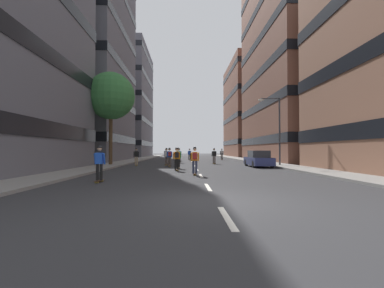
{
  "coord_description": "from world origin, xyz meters",
  "views": [
    {
      "loc": [
        -0.97,
        -8.17,
        1.57
      ],
      "look_at": [
        0.0,
        27.99,
        2.39
      ],
      "focal_mm": 24.75,
      "sensor_mm": 36.0,
      "label": 1
    }
  ],
  "objects_px": {
    "parked_car_near": "(258,159)",
    "street_tree_near": "(111,96)",
    "streetlamp_right": "(276,123)",
    "skater_10": "(214,155)",
    "skater_1": "(222,153)",
    "skater_5": "(167,156)",
    "skater_4": "(99,162)",
    "skater_11": "(190,154)",
    "skater_6": "(177,157)",
    "skater_13": "(195,159)",
    "skater_0": "(178,154)",
    "skater_9": "(179,155)",
    "skater_12": "(170,156)",
    "skater_8": "(136,156)",
    "skater_7": "(178,157)",
    "skater_3": "(166,153)",
    "skater_2": "(169,155)"
  },
  "relations": [
    {
      "from": "skater_7",
      "to": "skater_1",
      "type": "bearing_deg",
      "value": 71.6
    },
    {
      "from": "skater_6",
      "to": "skater_11",
      "type": "xyz_separation_m",
      "value": [
        1.33,
        19.99,
        -0.03
      ]
    },
    {
      "from": "skater_5",
      "to": "skater_4",
      "type": "bearing_deg",
      "value": -99.17
    },
    {
      "from": "skater_3",
      "to": "skater_4",
      "type": "relative_size",
      "value": 1.0
    },
    {
      "from": "skater_8",
      "to": "skater_12",
      "type": "bearing_deg",
      "value": -24.1
    },
    {
      "from": "skater_2",
      "to": "skater_11",
      "type": "height_order",
      "value": "same"
    },
    {
      "from": "street_tree_near",
      "to": "skater_11",
      "type": "relative_size",
      "value": 5.2
    },
    {
      "from": "skater_1",
      "to": "skater_4",
      "type": "bearing_deg",
      "value": -109.12
    },
    {
      "from": "streetlamp_right",
      "to": "skater_12",
      "type": "xyz_separation_m",
      "value": [
        -10.22,
        -0.12,
        -3.12
      ]
    },
    {
      "from": "skater_3",
      "to": "skater_4",
      "type": "height_order",
      "value": "same"
    },
    {
      "from": "parked_car_near",
      "to": "skater_10",
      "type": "bearing_deg",
      "value": 125.69
    },
    {
      "from": "skater_4",
      "to": "skater_6",
      "type": "relative_size",
      "value": 1.0
    },
    {
      "from": "parked_car_near",
      "to": "skater_11",
      "type": "relative_size",
      "value": 2.47
    },
    {
      "from": "streetlamp_right",
      "to": "skater_10",
      "type": "distance_m",
      "value": 7.68
    },
    {
      "from": "skater_8",
      "to": "skater_11",
      "type": "relative_size",
      "value": 1.0
    },
    {
      "from": "skater_5",
      "to": "streetlamp_right",
      "type": "bearing_deg",
      "value": -10.08
    },
    {
      "from": "skater_8",
      "to": "skater_10",
      "type": "height_order",
      "value": "same"
    },
    {
      "from": "skater_6",
      "to": "skater_12",
      "type": "distance_m",
      "value": 5.07
    },
    {
      "from": "skater_4",
      "to": "skater_13",
      "type": "xyz_separation_m",
      "value": [
        4.78,
        3.59,
        0.03
      ]
    },
    {
      "from": "street_tree_near",
      "to": "skater_1",
      "type": "height_order",
      "value": "street_tree_near"
    },
    {
      "from": "skater_1",
      "to": "skater_13",
      "type": "bearing_deg",
      "value": -101.7
    },
    {
      "from": "skater_4",
      "to": "skater_0",
      "type": "bearing_deg",
      "value": 82.39
    },
    {
      "from": "skater_4",
      "to": "skater_7",
      "type": "distance_m",
      "value": 10.18
    },
    {
      "from": "skater_5",
      "to": "skater_3",
      "type": "bearing_deg",
      "value": 94.37
    },
    {
      "from": "skater_8",
      "to": "skater_5",
      "type": "bearing_deg",
      "value": 9.25
    },
    {
      "from": "skater_1",
      "to": "skater_5",
      "type": "xyz_separation_m",
      "value": [
        -7.74,
        -14.78,
        -0.03
      ]
    },
    {
      "from": "skater_2",
      "to": "skater_6",
      "type": "height_order",
      "value": "same"
    },
    {
      "from": "streetlamp_right",
      "to": "skater_7",
      "type": "relative_size",
      "value": 3.65
    },
    {
      "from": "parked_car_near",
      "to": "skater_12",
      "type": "xyz_separation_m",
      "value": [
        -8.33,
        0.53,
        0.32
      ]
    },
    {
      "from": "skater_3",
      "to": "skater_9",
      "type": "bearing_deg",
      "value": -79.08
    },
    {
      "from": "skater_4",
      "to": "skater_11",
      "type": "height_order",
      "value": "same"
    },
    {
      "from": "street_tree_near",
      "to": "skater_9",
      "type": "bearing_deg",
      "value": 38.95
    },
    {
      "from": "skater_2",
      "to": "skater_12",
      "type": "height_order",
      "value": "same"
    },
    {
      "from": "skater_0",
      "to": "skater_8",
      "type": "distance_m",
      "value": 11.09
    },
    {
      "from": "street_tree_near",
      "to": "skater_8",
      "type": "distance_m",
      "value": 6.53
    },
    {
      "from": "skater_7",
      "to": "skater_10",
      "type": "xyz_separation_m",
      "value": [
        3.86,
        7.05,
        -0.03
      ]
    },
    {
      "from": "streetlamp_right",
      "to": "skater_0",
      "type": "relative_size",
      "value": 3.65
    },
    {
      "from": "streetlamp_right",
      "to": "skater_1",
      "type": "relative_size",
      "value": 3.65
    },
    {
      "from": "skater_4",
      "to": "skater_11",
      "type": "relative_size",
      "value": 1.0
    },
    {
      "from": "skater_6",
      "to": "skater_10",
      "type": "bearing_deg",
      "value": 67.63
    },
    {
      "from": "skater_3",
      "to": "skater_13",
      "type": "distance_m",
      "value": 29.39
    },
    {
      "from": "skater_9",
      "to": "skater_10",
      "type": "distance_m",
      "value": 4.74
    },
    {
      "from": "skater_8",
      "to": "skater_3",
      "type": "bearing_deg",
      "value": 85.33
    },
    {
      "from": "skater_9",
      "to": "skater_6",
      "type": "bearing_deg",
      "value": -89.7
    },
    {
      "from": "skater_13",
      "to": "skater_12",
      "type": "bearing_deg",
      "value": 103.7
    },
    {
      "from": "skater_4",
      "to": "skater_12",
      "type": "xyz_separation_m",
      "value": [
        2.7,
        12.1,
        0.03
      ]
    },
    {
      "from": "skater_1",
      "to": "skater_13",
      "type": "height_order",
      "value": "same"
    },
    {
      "from": "skater_1",
      "to": "skater_11",
      "type": "xyz_separation_m",
      "value": [
        -5.15,
        -1.81,
        -0.03
      ]
    },
    {
      "from": "parked_car_near",
      "to": "street_tree_near",
      "type": "bearing_deg",
      "value": 171.52
    },
    {
      "from": "skater_6",
      "to": "skater_13",
      "type": "relative_size",
      "value": 1.0
    }
  ]
}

